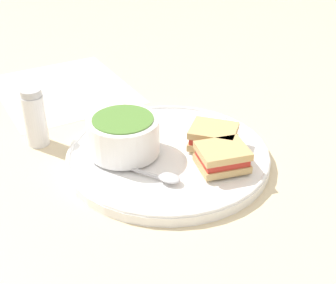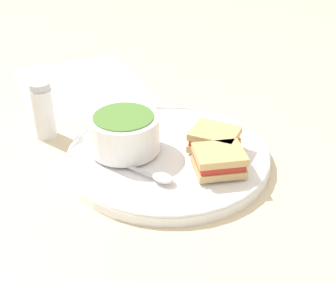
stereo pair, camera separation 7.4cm
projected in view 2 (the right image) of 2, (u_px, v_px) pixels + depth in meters
name	position (u px, v px, depth m)	size (l,w,h in m)	color
ground_plane	(168.00, 160.00, 0.76)	(2.40, 2.40, 0.00)	beige
plate	(168.00, 155.00, 0.76)	(0.33, 0.33, 0.02)	white
soup_bowl	(124.00, 132.00, 0.74)	(0.11, 0.11, 0.06)	white
spoon	(155.00, 176.00, 0.69)	(0.11, 0.07, 0.01)	silver
sandwich_half_near	(219.00, 160.00, 0.70)	(0.09, 0.08, 0.03)	tan
sandwich_half_far	(215.00, 139.00, 0.75)	(0.09, 0.08, 0.03)	tan
salt_shaker	(43.00, 111.00, 0.81)	(0.04, 0.04, 0.10)	silver
menu_sheet	(81.00, 85.00, 1.02)	(0.37, 0.38, 0.00)	white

